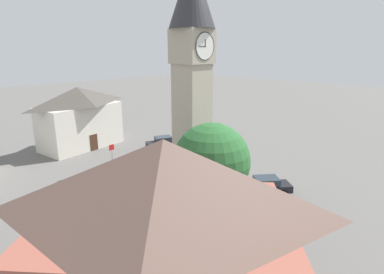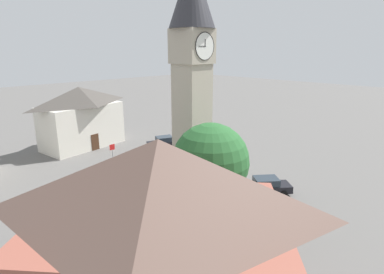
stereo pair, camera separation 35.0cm
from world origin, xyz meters
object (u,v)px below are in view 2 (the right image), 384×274
at_px(car_blue_kerb, 186,152).
at_px(building_corner_back, 81,117).
at_px(clock_tower, 192,56).
at_px(pedestrian, 261,230).
at_px(car_silver_kerb, 164,142).
at_px(road_sign, 113,152).
at_px(car_white_side, 73,188).
at_px(car_red_corner, 267,186).
at_px(tree, 210,161).
at_px(building_terrace_right, 161,238).

distance_m(car_blue_kerb, building_corner_back, 14.98).
relative_size(clock_tower, pedestrian, 12.09).
relative_size(car_blue_kerb, building_corner_back, 0.40).
bearing_deg(pedestrian, car_silver_kerb, -113.44).
xyz_separation_m(car_silver_kerb, road_sign, (8.74, 1.94, 1.14)).
bearing_deg(car_white_side, car_red_corner, 136.51).
distance_m(car_red_corner, tree, 7.44).
xyz_separation_m(car_silver_kerb, pedestrian, (9.00, 20.75, 0.25)).
height_order(clock_tower, car_silver_kerb, clock_tower).
relative_size(car_silver_kerb, tree, 0.60).
distance_m(clock_tower, pedestrian, 16.04).
relative_size(car_blue_kerb, car_silver_kerb, 0.99).
bearing_deg(building_terrace_right, car_white_side, -100.67).
bearing_deg(car_white_side, car_blue_kerb, -179.76).
bearing_deg(car_red_corner, building_corner_back, -78.86).
height_order(car_white_side, road_sign, road_sign).
bearing_deg(building_terrace_right, car_silver_kerb, -130.14).
height_order(clock_tower, tree, clock_tower).
distance_m(clock_tower, road_sign, 13.45).
bearing_deg(car_red_corner, tree, -10.90).
bearing_deg(pedestrian, road_sign, -90.79).
distance_m(car_red_corner, building_terrace_right, 16.53).
bearing_deg(car_white_side, pedestrian, 110.11).
distance_m(car_silver_kerb, pedestrian, 22.62).
bearing_deg(building_corner_back, car_blue_kerb, 116.10).
bearing_deg(car_silver_kerb, pedestrian, 66.56).
distance_m(car_blue_kerb, tree, 13.79).
relative_size(car_silver_kerb, building_corner_back, 0.40).
height_order(tree, building_terrace_right, building_terrace_right).
distance_m(car_blue_kerb, road_sign, 8.68).
height_order(clock_tower, car_white_side, clock_tower).
xyz_separation_m(clock_tower, car_white_side, (10.12, -4.78, -11.18)).
distance_m(tree, road_sign, 14.05).
distance_m(car_white_side, tree, 12.86).
distance_m(car_blue_kerb, car_silver_kerb, 5.08).
height_order(pedestrian, tree, tree).
distance_m(car_silver_kerb, tree, 18.30).
distance_m(clock_tower, car_silver_kerb, 15.61).
bearing_deg(car_white_side, clock_tower, 154.71).
xyz_separation_m(clock_tower, pedestrian, (4.39, 10.88, -10.93)).
xyz_separation_m(clock_tower, car_blue_kerb, (-3.91, -4.84, -11.18)).
bearing_deg(car_blue_kerb, building_terrace_right, 43.22).
xyz_separation_m(clock_tower, tree, (3.94, 5.88, -7.50)).
relative_size(car_blue_kerb, car_white_side, 1.07).
bearing_deg(pedestrian, tree, -95.12).
xyz_separation_m(car_white_side, road_sign, (-5.99, -3.15, 1.14)).
bearing_deg(car_red_corner, car_silver_kerb, -97.37).
height_order(tree, road_sign, tree).
xyz_separation_m(tree, building_corner_back, (-1.42, -23.85, -0.39)).
height_order(clock_tower, building_corner_back, clock_tower).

